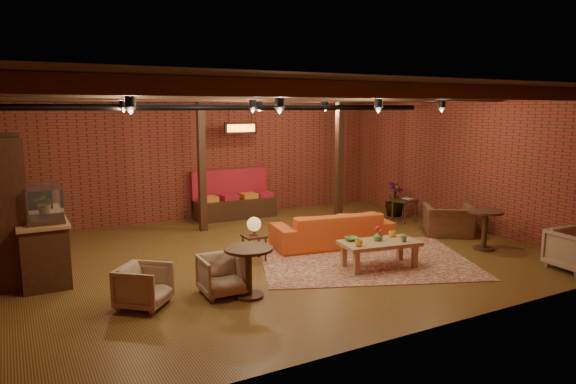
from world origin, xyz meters
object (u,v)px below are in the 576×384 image
side_table_book (404,201)px  sofa (332,229)px  coffee_table (379,244)px  side_table_lamp (254,228)px  armchair_b (222,273)px  armchair_right (449,215)px  round_table_left (249,264)px  armchair_far (576,248)px  plant_tall (396,166)px  round_table_right (485,224)px  armchair_a (144,284)px

side_table_book → sofa: bearing=-159.8°
coffee_table → side_table_book: 3.98m
sofa → side_table_lamp: size_ratio=2.93×
armchair_b → side_table_book: 6.46m
armchair_right → side_table_book: size_ratio=1.80×
round_table_left → armchair_far: bearing=-15.7°
side_table_book → plant_tall: (0.24, 0.65, 0.82)m
sofa → side_table_book: sofa is taller
side_table_lamp → round_table_right: (4.41, -1.53, -0.10)m
coffee_table → armchair_far: bearing=-31.4°
round_table_left → armchair_right: armchair_right is taller
coffee_table → side_table_book: size_ratio=2.53×
armchair_far → sofa: bearing=135.5°
armchair_a → side_table_lamp: bearing=-20.6°
coffee_table → round_table_left: 2.66m
round_table_right → armchair_far: 1.74m
plant_tall → side_table_book: bearing=-110.0°
coffee_table → side_table_lamp: side_table_lamp is taller
coffee_table → armchair_b: size_ratio=2.20×
round_table_left → side_table_book: (5.60, 2.89, 0.00)m
round_table_right → armchair_far: bearing=-78.9°
armchair_right → side_table_book: 1.59m
sofa → armchair_a: size_ratio=3.63×
armchair_a → armchair_right: (7.00, 0.94, 0.12)m
sofa → plant_tall: 3.69m
side_table_lamp → round_table_right: bearing=-19.1°
sofa → armchair_right: 2.84m
round_table_right → sofa: bearing=146.2°
coffee_table → plant_tall: (3.19, 3.32, 0.92)m
side_table_lamp → armchair_right: armchair_right is taller
coffee_table → side_table_lamp: size_ratio=1.78×
round_table_left → side_table_book: 6.31m
side_table_book → round_table_right: (-0.33, -2.77, 0.01)m
side_table_lamp → plant_tall: bearing=20.7°
armchair_a → round_table_right: 6.77m
coffee_table → plant_tall: plant_tall is taller
sofa → round_table_right: size_ratio=3.06×
sofa → round_table_right: bearing=155.4°
sofa → side_table_book: 3.08m
armchair_a → round_table_right: bearing=-51.3°
plant_tall → armchair_right: bearing=-98.3°
armchair_a → plant_tall: bearing=-25.9°
round_table_left → armchair_a: bearing=166.1°
side_table_book → plant_tall: bearing=70.0°
coffee_table → round_table_left: (-2.65, -0.22, 0.10)m
side_table_lamp → armchair_far: side_table_lamp is taller
round_table_left → armchair_far: (5.61, -1.58, -0.12)m
sofa → armchair_a: sofa is taller
armchair_a → side_table_book: 7.53m
round_table_right → plant_tall: 3.55m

